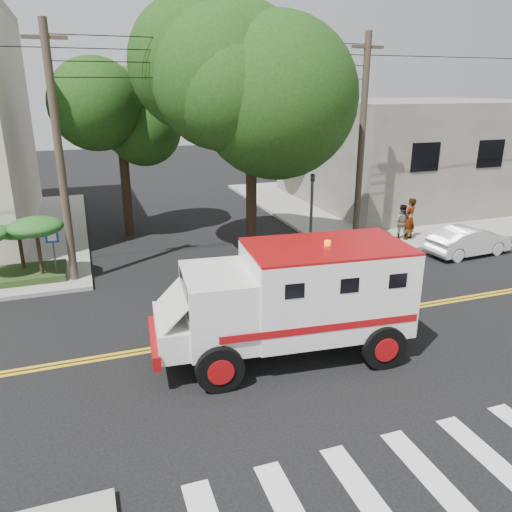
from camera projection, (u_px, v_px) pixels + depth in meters
name	position (u px, v px, depth m)	size (l,w,h in m)	color
ground	(274.00, 330.00, 14.93)	(100.00, 100.00, 0.00)	black
sidewalk_ne	(397.00, 202.00, 31.20)	(17.00, 17.00, 0.15)	gray
building_right	(417.00, 150.00, 31.13)	(14.00, 12.00, 6.00)	#686459
utility_pole_left	(60.00, 161.00, 17.09)	(0.28, 0.28, 9.00)	#382D23
utility_pole_right	(361.00, 147.00, 21.00)	(0.28, 0.28, 9.00)	#382D23
tree_main	(264.00, 78.00, 18.77)	(6.08, 5.70, 9.85)	black
tree_left	(127.00, 114.00, 22.78)	(4.48, 4.20, 7.70)	black
tree_right	(317.00, 101.00, 29.83)	(4.80, 4.50, 8.20)	black
traffic_signal	(311.00, 207.00, 20.41)	(0.15, 0.18, 3.60)	#3F3F42
accessibility_sign	(53.00, 248.00, 18.07)	(0.45, 0.10, 2.02)	#3F3F42
palm_planter	(16.00, 240.00, 17.99)	(3.52, 2.63, 2.36)	#1E3314
armored_truck	(294.00, 295.00, 13.03)	(6.88, 3.20, 3.04)	white
parked_sedan	(469.00, 241.00, 21.40)	(1.32, 3.78, 1.25)	silver
pedestrian_a	(409.00, 219.00, 23.02)	(0.71, 0.46, 1.94)	gray
pedestrian_b	(401.00, 221.00, 23.20)	(0.79, 0.61, 1.62)	gray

